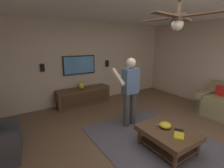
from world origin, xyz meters
name	(u,v)px	position (x,y,z in m)	size (l,w,h in m)	color
ground_plane	(152,146)	(0.00, 0.00, 0.00)	(7.48, 7.48, 0.00)	brown
wall_back_tv	(86,63)	(3.10, 0.00, 1.31)	(0.10, 6.44, 2.62)	#BCA893
area_rug	(158,143)	(-0.02, -0.17, 0.01)	(2.79, 2.16, 0.01)	#514C56
coffee_table	(168,135)	(-0.22, -0.17, 0.30)	(1.00, 0.80, 0.40)	#513823
media_console	(84,96)	(2.76, 0.26, 0.28)	(0.45, 1.70, 0.55)	#513823
tv	(79,65)	(3.00, 0.26, 1.27)	(0.05, 1.05, 0.59)	black
person_standing	(130,88)	(0.93, -0.16, 0.93)	(0.53, 0.53, 1.64)	#3F3F3F
bowl	(165,125)	(-0.12, -0.20, 0.45)	(0.23, 0.23, 0.10)	gold
remote_white	(182,136)	(-0.49, -0.18, 0.41)	(0.15, 0.04, 0.02)	white
remote_black	(179,130)	(-0.32, -0.33, 0.41)	(0.15, 0.04, 0.02)	black
remote_grey	(159,125)	(-0.02, -0.16, 0.41)	(0.15, 0.04, 0.02)	slate
book	(179,136)	(-0.46, -0.15, 0.42)	(0.22, 0.16, 0.04)	gold
vase_round	(81,85)	(2.74, 0.34, 0.66)	(0.22, 0.22, 0.22)	gold
wall_speaker_left	(107,63)	(3.02, -0.77, 1.24)	(0.06, 0.12, 0.22)	black
wall_speaker_right	(42,68)	(3.02, 1.37, 1.27)	(0.06, 0.12, 0.22)	black
ceiling_fan	(178,19)	(-0.41, 0.11, 2.29)	(1.21, 1.18, 0.46)	#4C3828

